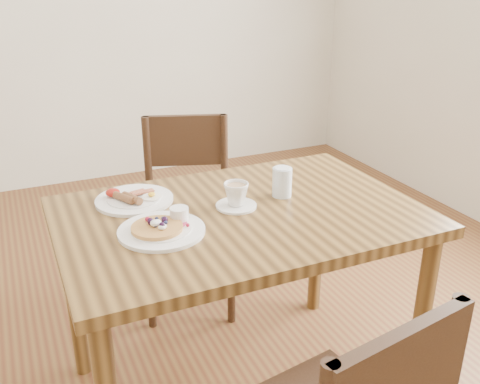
{
  "coord_description": "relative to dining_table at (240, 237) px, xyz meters",
  "views": [
    {
      "loc": [
        -0.67,
        -1.48,
        1.5
      ],
      "look_at": [
        0.0,
        0.0,
        0.82
      ],
      "focal_mm": 40.0,
      "sensor_mm": 36.0,
      "label": 1
    }
  ],
  "objects": [
    {
      "name": "dining_table",
      "position": [
        0.0,
        0.0,
        0.0
      ],
      "size": [
        1.2,
        0.8,
        0.75
      ],
      "color": "brown",
      "rests_on": "ground"
    },
    {
      "name": "chair_far",
      "position": [
        0.04,
        0.68,
        -0.16
      ],
      "size": [
        0.53,
        0.53,
        0.88
      ],
      "rotation": [
        0.0,
        0.0,
        2.82
      ],
      "color": "#331F12",
      "rests_on": "ground"
    },
    {
      "name": "pancake_plate",
      "position": [
        -0.28,
        -0.04,
        0.11
      ],
      "size": [
        0.27,
        0.27,
        0.06
      ],
      "color": "white",
      "rests_on": "dining_table"
    },
    {
      "name": "breakfast_plate",
      "position": [
        -0.31,
        0.23,
        0.11
      ],
      "size": [
        0.27,
        0.27,
        0.04
      ],
      "color": "white",
      "rests_on": "dining_table"
    },
    {
      "name": "teacup_saucer",
      "position": [
        0.0,
        0.04,
        0.14
      ],
      "size": [
        0.14,
        0.14,
        0.09
      ],
      "color": "white",
      "rests_on": "dining_table"
    },
    {
      "name": "water_glass",
      "position": [
        0.19,
        0.06,
        0.15
      ],
      "size": [
        0.07,
        0.07,
        0.1
      ],
      "primitive_type": "cylinder",
      "color": "silver",
      "rests_on": "dining_table"
    }
  ]
}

